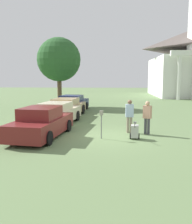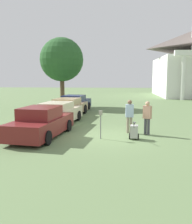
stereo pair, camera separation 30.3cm
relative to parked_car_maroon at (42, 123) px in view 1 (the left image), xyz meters
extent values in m
plane|color=#607A4C|center=(3.17, 0.26, -0.70)|extent=(120.00, 120.00, 0.00)
cube|color=maroon|center=(0.00, 0.04, -0.13)|extent=(2.45, 4.88, 0.77)
cube|color=maroon|center=(-0.02, -0.15, 0.54)|extent=(1.88, 2.16, 0.58)
cylinder|color=black|center=(-0.72, 1.59, -0.37)|extent=(0.26, 0.67, 0.65)
cylinder|color=black|center=(1.10, 1.36, -0.37)|extent=(0.26, 0.67, 0.65)
cylinder|color=black|center=(-1.09, -1.28, -0.37)|extent=(0.26, 0.67, 0.65)
cylinder|color=black|center=(0.73, -1.52, -0.37)|extent=(0.26, 0.67, 0.65)
cube|color=beige|center=(0.00, 3.43, -0.13)|extent=(2.49, 5.30, 0.76)
cube|color=beige|center=(-0.02, 3.23, 0.48)|extent=(1.89, 2.33, 0.47)
cylinder|color=black|center=(-0.69, 5.11, -0.36)|extent=(0.26, 0.69, 0.67)
cylinder|color=black|center=(1.11, 4.88, -0.36)|extent=(0.26, 0.69, 0.67)
cylinder|color=black|center=(-1.10, 1.97, -0.36)|extent=(0.26, 0.69, 0.67)
cylinder|color=black|center=(0.70, 1.74, -0.36)|extent=(0.26, 0.69, 0.67)
cube|color=tan|center=(0.00, 6.74, -0.14)|extent=(2.50, 5.37, 0.70)
cube|color=tan|center=(-0.02, 6.54, 0.45)|extent=(1.89, 2.36, 0.48)
cylinder|color=black|center=(-0.69, 8.45, -0.32)|extent=(0.28, 0.77, 0.76)
cylinder|color=black|center=(1.11, 8.22, -0.32)|extent=(0.28, 0.77, 0.76)
cylinder|color=black|center=(-1.10, 5.27, -0.32)|extent=(0.28, 0.77, 0.76)
cylinder|color=black|center=(0.70, 5.04, -0.32)|extent=(0.28, 0.77, 0.76)
cube|color=#19234C|center=(0.00, 9.62, -0.12)|extent=(2.51, 5.03, 0.78)
cube|color=#19234C|center=(-0.02, 9.43, 0.49)|extent=(1.93, 2.22, 0.46)
cylinder|color=black|center=(-0.73, 11.23, -0.36)|extent=(0.26, 0.69, 0.67)
cylinder|color=black|center=(1.12, 10.99, -0.36)|extent=(0.26, 0.69, 0.67)
cylinder|color=black|center=(-1.11, 8.26, -0.36)|extent=(0.26, 0.69, 0.67)
cylinder|color=black|center=(0.74, 8.02, -0.36)|extent=(0.26, 0.69, 0.67)
cylinder|color=slate|center=(2.99, -0.17, -0.12)|extent=(0.05, 0.05, 1.16)
cube|color=gray|center=(2.99, -0.17, 0.58)|extent=(0.18, 0.09, 0.22)
cylinder|color=gray|center=(4.53, 1.25, -0.26)|extent=(0.14, 0.14, 0.87)
cylinder|color=gray|center=(4.36, 1.24, -0.26)|extent=(0.14, 0.14, 0.87)
cube|color=#99B2CC|center=(4.44, 1.24, 0.51)|extent=(0.43, 0.24, 0.69)
sphere|color=brown|center=(4.44, 1.24, 0.97)|extent=(0.23, 0.23, 0.23)
cylinder|color=#3F3F47|center=(5.42, 0.90, -0.27)|extent=(0.14, 0.14, 0.85)
cylinder|color=#3F3F47|center=(5.27, 0.98, -0.27)|extent=(0.14, 0.14, 0.85)
cube|color=tan|center=(5.34, 0.94, 0.49)|extent=(0.47, 0.40, 0.67)
sphere|color=tan|center=(5.34, 0.94, 0.94)|extent=(0.23, 0.23, 0.23)
cube|color=#B2B2AD|center=(4.61, -0.13, -0.31)|extent=(0.41, 0.48, 0.60)
cone|color=#59595B|center=(4.61, -0.13, 0.07)|extent=(0.18, 0.18, 0.16)
cylinder|color=#4C4C4C|center=(4.56, -0.59, 0.09)|extent=(0.09, 0.59, 0.43)
cylinder|color=black|center=(4.40, -0.10, -0.56)|extent=(0.08, 0.28, 0.28)
cylinder|color=black|center=(4.82, -0.15, -0.56)|extent=(0.08, 0.28, 0.28)
cube|color=white|center=(15.33, 29.54, 2.34)|extent=(9.87, 14.04, 6.08)
pyramid|color=#564C47|center=(15.33, 29.54, 8.12)|extent=(10.07, 14.32, 2.74)
cylinder|color=white|center=(12.37, 21.92, 2.19)|extent=(0.56, 0.56, 5.77)
cylinder|color=brown|center=(-1.83, 13.09, 0.75)|extent=(0.44, 0.44, 2.89)
sphere|color=#285628|center=(-1.83, 13.09, 4.05)|extent=(4.37, 4.37, 4.37)
camera|label=1|loc=(3.48, -12.07, 2.28)|focal=40.00mm
camera|label=2|loc=(3.78, -12.05, 2.28)|focal=40.00mm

